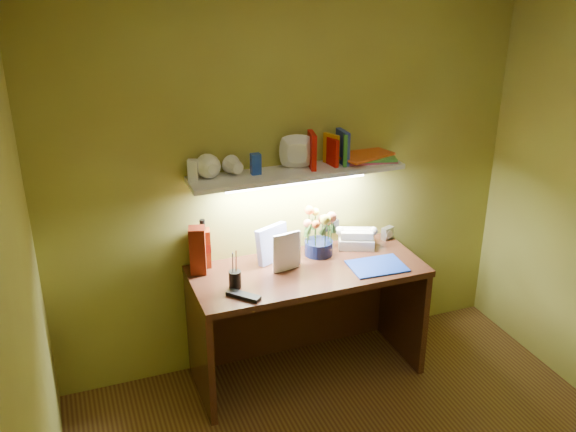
% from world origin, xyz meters
% --- Properties ---
extents(desk, '(1.40, 0.60, 0.75)m').
position_xyz_m(desk, '(0.00, 1.20, 0.38)').
color(desk, '#32190D').
rests_on(desk, ground).
extents(flower_bouquet, '(0.23, 0.23, 0.31)m').
position_xyz_m(flower_bouquet, '(0.14, 1.36, 0.91)').
color(flower_bouquet, '#0E163C').
rests_on(flower_bouquet, desk).
extents(telephone, '(0.27, 0.24, 0.13)m').
position_xyz_m(telephone, '(0.41, 1.38, 0.82)').
color(telephone, white).
rests_on(telephone, desk).
extents(desk_clock, '(0.09, 0.07, 0.08)m').
position_xyz_m(desk_clock, '(0.65, 1.40, 0.79)').
color(desk_clock, '#BBBCC0').
rests_on(desk_clock, desk).
extents(whisky_bottle, '(0.10, 0.10, 0.30)m').
position_xyz_m(whisky_bottle, '(-0.57, 1.45, 0.90)').
color(whisky_bottle, '#A83B13').
rests_on(whisky_bottle, desk).
extents(whisky_box, '(0.11, 0.11, 0.29)m').
position_xyz_m(whisky_box, '(-0.62, 1.38, 0.89)').
color(whisky_box, '#5D1809').
rests_on(whisky_box, desk).
extents(pen_cup, '(0.09, 0.09, 0.17)m').
position_xyz_m(pen_cup, '(-0.47, 1.13, 0.84)').
color(pen_cup, black).
rests_on(pen_cup, desk).
extents(art_card, '(0.22, 0.13, 0.22)m').
position_xyz_m(art_card, '(-0.16, 1.38, 0.86)').
color(art_card, silver).
rests_on(art_card, desk).
extents(tv_remote, '(0.17, 0.18, 0.02)m').
position_xyz_m(tv_remote, '(-0.46, 1.01, 0.76)').
color(tv_remote, black).
rests_on(tv_remote, desk).
extents(blue_folder, '(0.34, 0.26, 0.01)m').
position_xyz_m(blue_folder, '(0.40, 1.07, 0.75)').
color(blue_folder, '#1D41B9').
rests_on(blue_folder, desk).
extents(desk_book_a, '(0.16, 0.07, 0.22)m').
position_xyz_m(desk_book_a, '(-0.17, 1.22, 0.86)').
color(desk_book_a, beige).
rests_on(desk_book_a, desk).
extents(desk_book_b, '(0.18, 0.04, 0.24)m').
position_xyz_m(desk_book_b, '(-0.21, 1.21, 0.87)').
color(desk_book_b, white).
rests_on(desk_book_b, desk).
extents(wall_shelf, '(1.31, 0.35, 0.25)m').
position_xyz_m(wall_shelf, '(0.01, 1.38, 1.34)').
color(wall_shelf, white).
rests_on(wall_shelf, ground).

